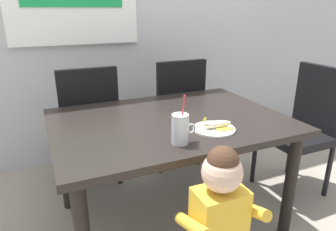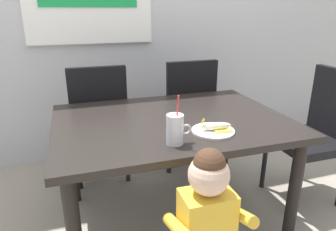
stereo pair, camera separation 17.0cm
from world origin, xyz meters
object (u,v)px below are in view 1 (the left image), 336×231
milk_cup (180,131)px  snack_plate (214,129)px  peeled_banana (217,125)px  toddler_standing (219,213)px  dining_chair_left (89,120)px  dining_chair_right (175,107)px  dining_table (170,133)px  dining_chair_far (304,123)px

milk_cup → snack_plate: 0.26m
snack_plate → peeled_banana: bearing=-17.3°
toddler_standing → peeled_banana: 0.51m
dining_chair_left → snack_plate: dining_chair_left is taller
dining_chair_left → peeled_banana: bearing=119.9°
milk_cup → peeled_banana: 0.27m
dining_chair_left → milk_cup: (0.28, -1.02, 0.25)m
dining_chair_left → dining_chair_right: (0.74, 0.02, 0.00)m
dining_table → dining_chair_left: dining_chair_left is taller
toddler_standing → milk_cup: (-0.03, 0.32, 0.26)m
toddler_standing → snack_plate: (0.21, 0.40, 0.20)m
snack_plate → peeled_banana: peeled_banana is taller
dining_chair_far → peeled_banana: 0.98m
dining_chair_left → dining_chair_far: same height
toddler_standing → snack_plate: toddler_standing is taller
dining_chair_right → snack_plate: bearing=77.3°
dining_chair_far → snack_plate: 0.99m
dining_chair_far → toddler_standing: (-1.15, -0.63, -0.02)m
milk_cup → dining_chair_far: bearing=14.4°
dining_table → peeled_banana: peeled_banana is taller
dining_table → toddler_standing: (-0.06, -0.66, -0.11)m
dining_chair_far → toddler_standing: 1.31m
dining_table → peeled_banana: bearing=-58.6°
dining_table → milk_cup: (-0.10, -0.34, 0.16)m
milk_cup → dining_chair_right: bearing=66.1°
milk_cup → peeled_banana: size_ratio=1.45×
dining_chair_right → snack_plate: 1.00m
dining_chair_far → milk_cup: bearing=-75.6°
dining_chair_right → milk_cup: size_ratio=3.81×
dining_chair_left → peeled_banana: dining_chair_left is taller
dining_table → dining_chair_far: (1.09, -0.04, -0.09)m
milk_cup → dining_table: bearing=74.4°
dining_chair_right → dining_table: bearing=62.4°
peeled_banana → dining_chair_right: bearing=78.3°
dining_chair_left → snack_plate: (0.53, -0.94, 0.19)m
peeled_banana → dining_table: bearing=121.4°
dining_chair_left → snack_plate: bearing=119.3°
toddler_standing → milk_cup: milk_cup is taller
dining_chair_right → milk_cup: bearing=66.1°
dining_chair_far → snack_plate: dining_chair_far is taller
dining_chair_left → dining_chair_right: bearing=-178.3°
dining_table → snack_plate: bearing=-60.7°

